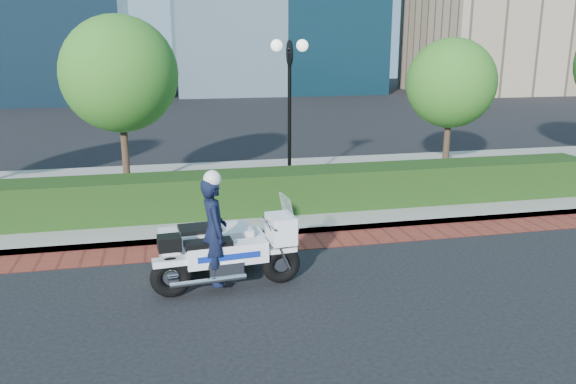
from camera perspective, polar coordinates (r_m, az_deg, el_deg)
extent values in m
plane|color=black|center=(10.97, 1.07, -7.85)|extent=(120.00, 120.00, 0.00)
cube|color=maroon|center=(12.34, -0.58, -5.22)|extent=(60.00, 1.00, 0.01)
cube|color=gray|center=(16.55, -3.85, 0.20)|extent=(60.00, 8.00, 0.15)
cube|color=black|center=(14.11, -2.38, 0.08)|extent=(18.00, 1.20, 1.00)
cylinder|color=black|center=(15.91, 0.15, 0.48)|extent=(0.30, 0.30, 0.30)
cylinder|color=black|center=(15.56, 0.15, 7.10)|extent=(0.10, 0.10, 3.70)
cylinder|color=black|center=(15.43, 0.15, 13.92)|extent=(0.04, 0.70, 0.70)
sphere|color=white|center=(15.35, -1.16, 14.66)|extent=(0.32, 0.32, 0.32)
sphere|color=white|center=(15.51, 1.46, 14.66)|extent=(0.32, 0.32, 0.32)
cylinder|color=#332319|center=(16.65, -16.20, 3.82)|extent=(0.20, 0.20, 2.17)
sphere|color=#2A6419|center=(16.40, -16.76, 11.40)|extent=(3.20, 3.20, 3.20)
cylinder|color=#332319|center=(18.87, 15.80, 4.70)|extent=(0.20, 0.20, 1.92)
sphere|color=#2A6419|center=(18.65, 16.22, 10.58)|extent=(2.80, 2.80, 2.80)
torus|color=black|center=(9.90, -11.78, -8.49)|extent=(0.74, 0.28, 0.72)
torus|color=black|center=(10.26, -0.71, -7.33)|extent=(0.74, 0.28, 0.72)
cube|color=white|center=(9.92, -6.19, -6.24)|extent=(1.45, 0.48, 0.37)
cube|color=silver|center=(10.00, -6.46, -7.68)|extent=(0.64, 0.49, 0.31)
cube|color=white|center=(10.03, -0.72, -3.73)|extent=(0.49, 0.64, 0.49)
cube|color=silver|center=(9.94, -0.13, -1.57)|extent=(0.18, 0.56, 0.44)
cube|color=black|center=(9.79, -8.11, -5.23)|extent=(0.85, 0.40, 0.11)
cube|color=black|center=(9.68, -11.97, -5.09)|extent=(0.41, 0.38, 0.24)
cube|color=white|center=(10.79, -8.34, -5.31)|extent=(1.76, 0.92, 0.60)
cube|color=black|center=(10.66, -8.98, -3.70)|extent=(0.81, 0.61, 0.09)
torus|color=black|center=(11.35, -9.29, -5.78)|extent=(0.56, 0.22, 0.55)
imported|color=black|center=(9.74, -7.52, -4.00)|extent=(0.51, 0.73, 1.89)
sphere|color=white|center=(9.48, -7.71, 1.28)|extent=(0.31, 0.31, 0.31)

